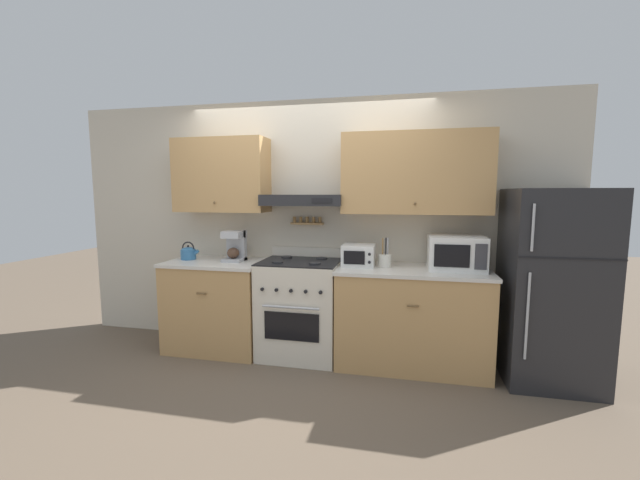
{
  "coord_description": "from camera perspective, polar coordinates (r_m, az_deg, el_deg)",
  "views": [
    {
      "loc": [
        0.99,
        -3.29,
        1.6
      ],
      "look_at": [
        0.21,
        0.28,
        1.17
      ],
      "focal_mm": 22.0,
      "sensor_mm": 36.0,
      "label": 1
    }
  ],
  "objects": [
    {
      "name": "ground_plane",
      "position": [
        3.79,
        -4.27,
        -18.26
      ],
      "size": [
        16.0,
        16.0,
        0.0
      ],
      "primitive_type": "plane",
      "color": "brown"
    },
    {
      "name": "wall_back",
      "position": [
        4.03,
        -0.65,
        4.7
      ],
      "size": [
        5.2,
        0.46,
        2.55
      ],
      "color": "beige",
      "rests_on": "ground_plane"
    },
    {
      "name": "counter_left",
      "position": [
        4.25,
        -14.56,
        -9.06
      ],
      "size": [
        0.99,
        0.68,
        0.92
      ],
      "color": "tan",
      "rests_on": "ground_plane"
    },
    {
      "name": "counter_right",
      "position": [
        3.81,
        13.18,
        -10.86
      ],
      "size": [
        1.38,
        0.68,
        0.92
      ],
      "color": "tan",
      "rests_on": "ground_plane"
    },
    {
      "name": "stove_range",
      "position": [
        3.94,
        -2.86,
        -9.83
      ],
      "size": [
        0.76,
        0.66,
        1.04
      ],
      "color": "beige",
      "rests_on": "ground_plane"
    },
    {
      "name": "refrigerator",
      "position": [
        3.88,
        30.6,
        -5.81
      ],
      "size": [
        0.74,
        0.74,
        1.64
      ],
      "color": "#232326",
      "rests_on": "ground_plane"
    },
    {
      "name": "tea_kettle",
      "position": [
        4.32,
        -18.58,
        -1.75
      ],
      "size": [
        0.2,
        0.16,
        0.19
      ],
      "color": "teal",
      "rests_on": "counter_left"
    },
    {
      "name": "coffee_maker",
      "position": [
        4.09,
        -12.27,
        -0.82
      ],
      "size": [
        0.19,
        0.22,
        0.31
      ],
      "color": "#ADAFB5",
      "rests_on": "counter_left"
    },
    {
      "name": "microwave",
      "position": [
        3.75,
        19.2,
        -1.76
      ],
      "size": [
        0.49,
        0.4,
        0.31
      ],
      "color": "white",
      "rests_on": "counter_right"
    },
    {
      "name": "utensil_crock",
      "position": [
        3.72,
        9.41,
        -2.87
      ],
      "size": [
        0.12,
        0.12,
        0.28
      ],
      "color": "silver",
      "rests_on": "counter_right"
    },
    {
      "name": "toaster_oven",
      "position": [
        3.73,
        5.64,
        -2.24
      ],
      "size": [
        0.3,
        0.29,
        0.2
      ],
      "color": "white",
      "rests_on": "counter_right"
    }
  ]
}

